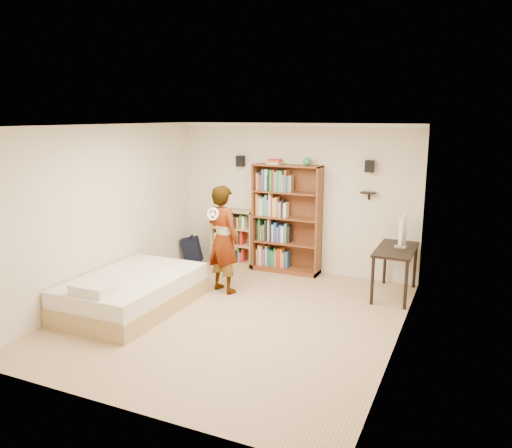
{
  "coord_description": "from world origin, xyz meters",
  "views": [
    {
      "loc": [
        3.03,
        -5.99,
        2.83
      ],
      "look_at": [
        0.08,
        0.6,
        1.26
      ],
      "focal_mm": 35.0,
      "sensor_mm": 36.0,
      "label": 1
    }
  ],
  "objects": [
    {
      "name": "low_bookshelf",
      "position": [
        -1.18,
        2.34,
        0.54
      ],
      "size": [
        0.86,
        0.32,
        1.07
      ],
      "primitive_type": null,
      "color": "tan",
      "rests_on": "ground"
    },
    {
      "name": "wall_shelf",
      "position": [
        1.35,
        2.41,
        1.55
      ],
      "size": [
        0.25,
        0.16,
        0.02
      ],
      "primitive_type": "cube",
      "color": "black",
      "rests_on": "room_shell"
    },
    {
      "name": "room_shell",
      "position": [
        0.0,
        0.0,
        1.76
      ],
      "size": [
        4.52,
        5.02,
        2.71
      ],
      "color": "beige",
      "rests_on": "ground"
    },
    {
      "name": "speaker_right",
      "position": [
        1.35,
        2.4,
        2.0
      ],
      "size": [
        0.14,
        0.12,
        0.2
      ],
      "primitive_type": "cube",
      "color": "black",
      "rests_on": "room_shell"
    },
    {
      "name": "crown_molding",
      "position": [
        0.0,
        0.0,
        2.67
      ],
      "size": [
        4.5,
        5.0,
        0.06
      ],
      "color": "white",
      "rests_on": "room_shell"
    },
    {
      "name": "imac",
      "position": [
        1.99,
        1.91,
        1.04
      ],
      "size": [
        0.12,
        0.52,
        0.51
      ],
      "primitive_type": null,
      "rotation": [
        0.0,
        0.0,
        0.03
      ],
      "color": "white",
      "rests_on": "computer_desk"
    },
    {
      "name": "tall_bookshelf",
      "position": [
        -0.08,
        2.32,
        0.99
      ],
      "size": [
        1.25,
        0.36,
        1.98
      ],
      "primitive_type": null,
      "color": "brown",
      "rests_on": "ground"
    },
    {
      "name": "speaker_left",
      "position": [
        -1.05,
        2.4,
        2.0
      ],
      "size": [
        0.14,
        0.12,
        0.2
      ],
      "primitive_type": "cube",
      "color": "black",
      "rests_on": "room_shell"
    },
    {
      "name": "navy_bag",
      "position": [
        -2.01,
        2.15,
        0.25
      ],
      "size": [
        0.43,
        0.34,
        0.51
      ],
      "primitive_type": null,
      "rotation": [
        0.0,
        0.0,
        0.3
      ],
      "color": "black",
      "rests_on": "ground"
    },
    {
      "name": "wii_wheel",
      "position": [
        -0.64,
        0.59,
        1.35
      ],
      "size": [
        0.2,
        0.08,
        0.2
      ],
      "primitive_type": "torus",
      "rotation": [
        1.36,
        0.0,
        0.0
      ],
      "color": "white",
      "rests_on": "person"
    },
    {
      "name": "ground",
      "position": [
        0.0,
        0.0,
        0.0
      ],
      "size": [
        4.5,
        5.0,
        0.01
      ],
      "primitive_type": "cube",
      "color": "tan",
      "rests_on": "ground"
    },
    {
      "name": "computer_desk",
      "position": [
        1.94,
        1.84,
        0.39
      ],
      "size": [
        0.58,
        1.15,
        0.79
      ],
      "primitive_type": null,
      "color": "black",
      "rests_on": "ground"
    },
    {
      "name": "daybed",
      "position": [
        -1.53,
        -0.32,
        0.32
      ],
      "size": [
        1.39,
        2.15,
        0.63
      ],
      "primitive_type": null,
      "color": "white",
      "rests_on": "ground"
    },
    {
      "name": "person",
      "position": [
        -0.64,
        0.91,
        0.88
      ],
      "size": [
        0.74,
        0.61,
        1.76
      ],
      "primitive_type": "imported",
      "rotation": [
        0.0,
        0.0,
        2.8
      ],
      "color": "black",
      "rests_on": "ground"
    }
  ]
}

